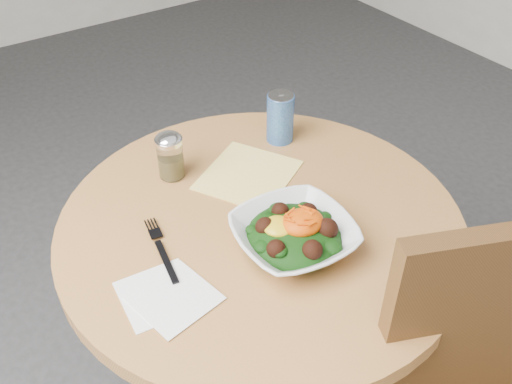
# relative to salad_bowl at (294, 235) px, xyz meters

# --- Properties ---
(table) EXTENTS (0.90, 0.90, 0.75)m
(table) POSITION_rel_salad_bowl_xyz_m (-0.01, 0.11, -0.23)
(table) COLOR black
(table) RESTS_ON ground
(cloth_napkin) EXTENTS (0.29, 0.28, 0.00)m
(cloth_napkin) POSITION_rel_salad_bowl_xyz_m (0.06, 0.26, -0.03)
(cloth_napkin) COLOR yellow
(cloth_napkin) RESTS_ON table
(paper_napkins) EXTENTS (0.18, 0.19, 0.00)m
(paper_napkins) POSITION_rel_salad_bowl_xyz_m (-0.28, 0.03, -0.03)
(paper_napkins) COLOR white
(paper_napkins) RESTS_ON table
(salad_bowl) EXTENTS (0.27, 0.27, 0.09)m
(salad_bowl) POSITION_rel_salad_bowl_xyz_m (0.00, 0.00, 0.00)
(salad_bowl) COLOR silver
(salad_bowl) RESTS_ON table
(fork) EXTENTS (0.06, 0.20, 0.00)m
(fork) POSITION_rel_salad_bowl_xyz_m (-0.23, 0.15, -0.03)
(fork) COLOR black
(fork) RESTS_ON table
(spice_shaker) EXTENTS (0.07, 0.07, 0.12)m
(spice_shaker) POSITION_rel_salad_bowl_xyz_m (-0.10, 0.36, 0.02)
(spice_shaker) COLOR silver
(spice_shaker) RESTS_ON table
(beverage_can) EXTENTS (0.07, 0.07, 0.14)m
(beverage_can) POSITION_rel_salad_bowl_xyz_m (0.21, 0.34, 0.03)
(beverage_can) COLOR #0D3897
(beverage_can) RESTS_ON table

